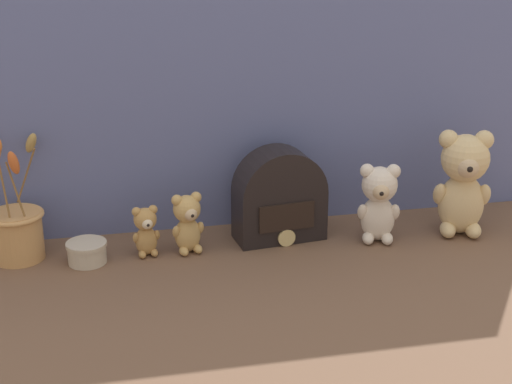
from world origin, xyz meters
The scene contains 9 objects.
ground_plane centered at (0.00, 0.00, 0.00)m, with size 4.00×4.00×0.00m, color brown.
backdrop_wall centered at (0.00, 0.17, 0.37)m, with size 1.58×0.02×0.73m.
teddy_bear_large centered at (0.49, 0.00, 0.13)m, with size 0.14×0.13×0.25m.
teddy_bear_medium centered at (0.28, 0.00, 0.10)m, with size 0.10×0.09×0.19m.
teddy_bear_small centered at (-0.15, 0.03, 0.07)m, with size 0.08×0.07×0.14m.
teddy_bear_tiny centered at (-0.25, 0.03, 0.06)m, with size 0.06×0.06×0.12m.
flower_vase centered at (-0.53, 0.07, 0.07)m, with size 0.15×0.15×0.29m.
vintage_radio centered at (0.06, 0.06, 0.09)m, with size 0.21×0.12×0.22m.
decorative_tin_tall centered at (-0.38, 0.02, 0.02)m, with size 0.09×0.09×0.05m.
Camera 1 is at (-0.34, -1.58, 0.75)m, focal length 55.00 mm.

